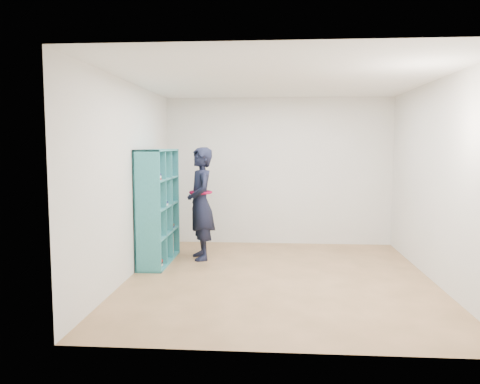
{
  "coord_description": "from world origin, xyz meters",
  "views": [
    {
      "loc": [
        -0.07,
        -6.1,
        1.76
      ],
      "look_at": [
        -0.54,
        0.3,
        1.12
      ],
      "focal_mm": 35.0,
      "sensor_mm": 36.0,
      "label": 1
    }
  ],
  "objects": [
    {
      "name": "person",
      "position": [
        -1.2,
        0.99,
        0.87
      ],
      "size": [
        0.6,
        0.73,
        1.73
      ],
      "rotation": [
        0.0,
        0.0,
        -1.24
      ],
      "color": "black",
      "rests_on": "floor"
    },
    {
      "name": "wall_front",
      "position": [
        0.0,
        -2.25,
        1.3
      ],
      "size": [
        4.0,
        0.02,
        2.6
      ],
      "primitive_type": "cube",
      "color": "silver",
      "rests_on": "floor"
    },
    {
      "name": "floor",
      "position": [
        0.0,
        0.0,
        0.0
      ],
      "size": [
        4.5,
        4.5,
        0.0
      ],
      "primitive_type": "plane",
      "color": "brown",
      "rests_on": "ground"
    },
    {
      "name": "bookshelf",
      "position": [
        -1.83,
        0.73,
        0.83
      ],
      "size": [
        0.37,
        1.28,
        1.7
      ],
      "color": "teal",
      "rests_on": "floor"
    },
    {
      "name": "smartphone",
      "position": [
        -1.36,
        1.03,
        0.98
      ],
      "size": [
        0.05,
        0.1,
        0.14
      ],
      "rotation": [
        0.41,
        0.0,
        0.38
      ],
      "color": "silver",
      "rests_on": "person"
    },
    {
      "name": "wall_left",
      "position": [
        -2.0,
        0.0,
        1.3
      ],
      "size": [
        0.02,
        4.5,
        2.6
      ],
      "primitive_type": "cube",
      "color": "silver",
      "rests_on": "floor"
    },
    {
      "name": "wall_back",
      "position": [
        0.0,
        2.25,
        1.3
      ],
      "size": [
        4.0,
        0.02,
        2.6
      ],
      "primitive_type": "cube",
      "color": "silver",
      "rests_on": "floor"
    },
    {
      "name": "wall_right",
      "position": [
        2.0,
        0.0,
        1.3
      ],
      "size": [
        0.02,
        4.5,
        2.6
      ],
      "primitive_type": "cube",
      "color": "silver",
      "rests_on": "floor"
    },
    {
      "name": "ceiling",
      "position": [
        0.0,
        0.0,
        2.6
      ],
      "size": [
        4.5,
        4.5,
        0.0
      ],
      "primitive_type": "plane",
      "color": "white",
      "rests_on": "wall_back"
    }
  ]
}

